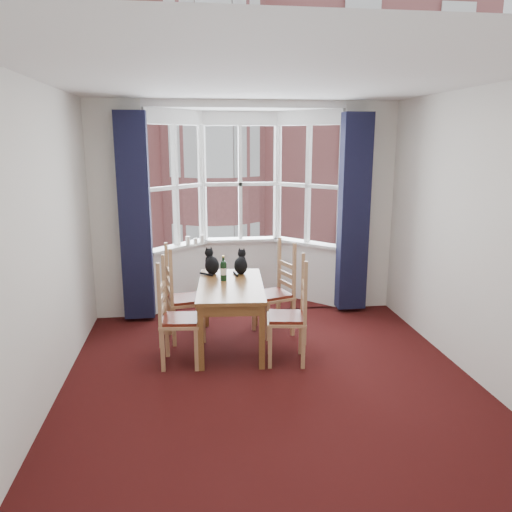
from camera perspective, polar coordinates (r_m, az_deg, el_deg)
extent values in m
plane|color=black|center=(4.91, 1.93, -14.85)|extent=(4.50, 4.50, 0.00)
plane|color=white|center=(4.37, 2.22, 19.65)|extent=(4.50, 4.50, 0.00)
plane|color=silver|center=(4.55, -23.60, 0.58)|extent=(0.00, 4.50, 4.50)
plane|color=silver|center=(5.15, 24.60, 1.83)|extent=(0.00, 4.50, 4.50)
plane|color=silver|center=(2.33, 11.35, -9.91)|extent=(4.00, 0.00, 4.00)
cube|color=silver|center=(6.65, -15.48, 4.85)|extent=(0.70, 0.12, 2.80)
cube|color=silver|center=(7.00, 12.45, 5.41)|extent=(0.70, 0.12, 2.80)
cube|color=#171733|center=(6.46, -13.64, 4.27)|extent=(0.38, 0.22, 2.60)
cube|color=#171733|center=(6.77, 11.10, 4.79)|extent=(0.38, 0.22, 2.60)
cube|color=brown|center=(5.60, -2.92, -3.41)|extent=(0.82, 1.39, 0.04)
cube|color=brown|center=(5.14, -6.32, -9.34)|extent=(0.06, 0.06, 0.69)
cube|color=brown|center=(6.31, -5.75, -5.02)|extent=(0.06, 0.06, 0.69)
cube|color=brown|center=(5.14, 0.68, -9.24)|extent=(0.06, 0.06, 0.69)
cube|color=brown|center=(6.31, -0.10, -4.95)|extent=(0.06, 0.06, 0.69)
cube|color=tan|center=(5.27, -8.63, -7.28)|extent=(0.43, 0.45, 0.06)
cube|color=#53180E|center=(5.26, -8.63, -7.13)|extent=(0.39, 0.41, 0.03)
cube|color=tan|center=(5.90, -8.06, -4.99)|extent=(0.47, 0.48, 0.06)
cube|color=#53180E|center=(5.90, -8.06, -4.85)|extent=(0.42, 0.44, 0.03)
cube|color=tan|center=(5.28, 3.47, -7.11)|extent=(0.46, 0.47, 0.06)
cube|color=#53180E|center=(5.27, 3.48, -6.96)|extent=(0.41, 0.43, 0.03)
cube|color=tan|center=(6.02, 1.98, -4.50)|extent=(0.52, 0.53, 0.06)
cube|color=#53180E|center=(6.02, 1.98, -4.37)|extent=(0.46, 0.48, 0.03)
ellipsoid|color=black|center=(6.00, -5.04, -1.09)|extent=(0.24, 0.27, 0.22)
sphere|color=black|center=(6.04, -5.39, 0.37)|extent=(0.14, 0.14, 0.10)
cone|color=black|center=(6.01, -5.66, 0.82)|extent=(0.05, 0.05, 0.05)
cone|color=black|center=(6.04, -5.15, 0.89)|extent=(0.05, 0.05, 0.05)
ellipsoid|color=black|center=(5.99, -1.75, -1.11)|extent=(0.21, 0.25, 0.21)
sphere|color=black|center=(6.03, -1.64, 0.29)|extent=(0.12, 0.12, 0.10)
cone|color=black|center=(6.02, -1.90, 0.76)|extent=(0.04, 0.04, 0.04)
cone|color=black|center=(6.01, -1.38, 0.74)|extent=(0.04, 0.04, 0.04)
cylinder|color=black|center=(5.71, -3.73, -1.79)|extent=(0.07, 0.07, 0.21)
sphere|color=black|center=(5.69, -3.75, -0.83)|extent=(0.07, 0.07, 0.07)
cylinder|color=black|center=(5.68, -3.75, -0.44)|extent=(0.03, 0.03, 0.09)
cylinder|color=gold|center=(5.67, -3.76, -0.06)|extent=(0.03, 0.03, 0.02)
cylinder|color=silver|center=(5.71, -3.73, -1.75)|extent=(0.07, 0.07, 0.08)
cylinder|color=white|center=(7.01, -7.79, 1.73)|extent=(0.06, 0.06, 0.12)
cylinder|color=white|center=(7.05, -6.92, 1.67)|extent=(0.06, 0.06, 0.09)
cylinder|color=white|center=(7.06, -6.20, 1.88)|extent=(0.05, 0.05, 0.13)
plane|color=#333335|center=(37.47, -6.19, 0.25)|extent=(80.00, 80.00, 0.00)
cube|color=#9D5351|center=(18.59, -5.30, 9.05)|extent=(18.00, 6.00, 14.00)
cylinder|color=#9D5351|center=(15.60, -4.85, 8.29)|extent=(3.20, 3.20, 14.00)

